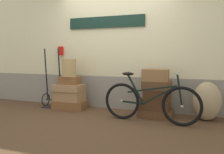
{
  "coord_description": "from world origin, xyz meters",
  "views": [
    {
      "loc": [
        1.7,
        -3.98,
        1.15
      ],
      "look_at": [
        0.11,
        0.25,
        0.74
      ],
      "focal_mm": 37.35,
      "sensor_mm": 36.0,
      "label": 1
    }
  ],
  "objects_px": {
    "suitcase_4": "(156,113)",
    "suitcase_6": "(157,95)",
    "suitcase_7": "(157,85)",
    "burlap_sack": "(207,101)",
    "suitcase_8": "(156,75)",
    "suitcase_2": "(69,88)",
    "luggage_trolley": "(53,94)",
    "bicycle": "(150,102)",
    "suitcase_3": "(69,80)",
    "suitcase_5": "(154,105)",
    "wicker_basket": "(69,68)",
    "suitcase_1": "(69,96)",
    "suitcase_0": "(70,105)"
  },
  "relations": [
    {
      "from": "suitcase_8",
      "to": "suitcase_5",
      "type": "bearing_deg",
      "value": -111.95
    },
    {
      "from": "suitcase_0",
      "to": "suitcase_3",
      "type": "height_order",
      "value": "suitcase_3"
    },
    {
      "from": "suitcase_8",
      "to": "wicker_basket",
      "type": "relative_size",
      "value": 1.26
    },
    {
      "from": "suitcase_6",
      "to": "suitcase_7",
      "type": "height_order",
      "value": "suitcase_7"
    },
    {
      "from": "suitcase_8",
      "to": "luggage_trolley",
      "type": "relative_size",
      "value": 0.36
    },
    {
      "from": "suitcase_5",
      "to": "suitcase_8",
      "type": "relative_size",
      "value": 1.18
    },
    {
      "from": "suitcase_4",
      "to": "suitcase_8",
      "type": "height_order",
      "value": "suitcase_8"
    },
    {
      "from": "suitcase_1",
      "to": "wicker_basket",
      "type": "bearing_deg",
      "value": -51.23
    },
    {
      "from": "suitcase_8",
      "to": "bicycle",
      "type": "relative_size",
      "value": 0.28
    },
    {
      "from": "suitcase_7",
      "to": "bicycle",
      "type": "bearing_deg",
      "value": -98.69
    },
    {
      "from": "suitcase_3",
      "to": "suitcase_6",
      "type": "relative_size",
      "value": 0.86
    },
    {
      "from": "suitcase_2",
      "to": "suitcase_6",
      "type": "height_order",
      "value": "suitcase_2"
    },
    {
      "from": "suitcase_1",
      "to": "suitcase_2",
      "type": "distance_m",
      "value": 0.18
    },
    {
      "from": "wicker_basket",
      "to": "bicycle",
      "type": "bearing_deg",
      "value": -12.04
    },
    {
      "from": "bicycle",
      "to": "suitcase_6",
      "type": "bearing_deg",
      "value": 81.7
    },
    {
      "from": "suitcase_1",
      "to": "suitcase_3",
      "type": "distance_m",
      "value": 0.33
    },
    {
      "from": "suitcase_6",
      "to": "wicker_basket",
      "type": "bearing_deg",
      "value": 175.02
    },
    {
      "from": "suitcase_5",
      "to": "luggage_trolley",
      "type": "height_order",
      "value": "luggage_trolley"
    },
    {
      "from": "luggage_trolley",
      "to": "suitcase_4",
      "type": "bearing_deg",
      "value": -2.54
    },
    {
      "from": "suitcase_2",
      "to": "suitcase_3",
      "type": "height_order",
      "value": "suitcase_3"
    },
    {
      "from": "suitcase_5",
      "to": "bicycle",
      "type": "bearing_deg",
      "value": -89.96
    },
    {
      "from": "suitcase_5",
      "to": "suitcase_6",
      "type": "bearing_deg",
      "value": 34.36
    },
    {
      "from": "luggage_trolley",
      "to": "suitcase_0",
      "type": "bearing_deg",
      "value": -8.19
    },
    {
      "from": "suitcase_4",
      "to": "suitcase_5",
      "type": "bearing_deg",
      "value": -170.14
    },
    {
      "from": "burlap_sack",
      "to": "suitcase_0",
      "type": "bearing_deg",
      "value": -178.53
    },
    {
      "from": "suitcase_0",
      "to": "suitcase_1",
      "type": "xyz_separation_m",
      "value": [
        -0.01,
        -0.01,
        0.2
      ]
    },
    {
      "from": "suitcase_7",
      "to": "burlap_sack",
      "type": "xyz_separation_m",
      "value": [
        0.88,
        0.09,
        -0.25
      ]
    },
    {
      "from": "suitcase_8",
      "to": "suitcase_2",
      "type": "bearing_deg",
      "value": 178.03
    },
    {
      "from": "suitcase_2",
      "to": "suitcase_4",
      "type": "height_order",
      "value": "suitcase_2"
    },
    {
      "from": "suitcase_1",
      "to": "wicker_basket",
      "type": "relative_size",
      "value": 1.61
    },
    {
      "from": "suitcase_5",
      "to": "wicker_basket",
      "type": "distance_m",
      "value": 1.96
    },
    {
      "from": "suitcase_2",
      "to": "burlap_sack",
      "type": "relative_size",
      "value": 0.88
    },
    {
      "from": "suitcase_4",
      "to": "suitcase_5",
      "type": "height_order",
      "value": "suitcase_5"
    },
    {
      "from": "suitcase_4",
      "to": "suitcase_5",
      "type": "distance_m",
      "value": 0.16
    },
    {
      "from": "suitcase_3",
      "to": "suitcase_1",
      "type": "bearing_deg",
      "value": -104.68
    },
    {
      "from": "suitcase_4",
      "to": "suitcase_6",
      "type": "relative_size",
      "value": 1.23
    },
    {
      "from": "suitcase_1",
      "to": "luggage_trolley",
      "type": "height_order",
      "value": "luggage_trolley"
    },
    {
      "from": "suitcase_3",
      "to": "suitcase_5",
      "type": "bearing_deg",
      "value": -4.14
    },
    {
      "from": "suitcase_4",
      "to": "luggage_trolley",
      "type": "height_order",
      "value": "luggage_trolley"
    },
    {
      "from": "suitcase_4",
      "to": "suitcase_8",
      "type": "bearing_deg",
      "value": 138.11
    },
    {
      "from": "suitcase_1",
      "to": "suitcase_4",
      "type": "xyz_separation_m",
      "value": [
        1.89,
        -0.03,
        -0.22
      ]
    },
    {
      "from": "suitcase_3",
      "to": "suitcase_4",
      "type": "distance_m",
      "value": 1.96
    },
    {
      "from": "suitcase_0",
      "to": "suitcase_3",
      "type": "relative_size",
      "value": 1.56
    },
    {
      "from": "suitcase_2",
      "to": "suitcase_8",
      "type": "distance_m",
      "value": 1.88
    },
    {
      "from": "suitcase_4",
      "to": "burlap_sack",
      "type": "relative_size",
      "value": 0.9
    },
    {
      "from": "suitcase_5",
      "to": "burlap_sack",
      "type": "relative_size",
      "value": 0.81
    },
    {
      "from": "suitcase_6",
      "to": "suitcase_8",
      "type": "relative_size",
      "value": 1.07
    },
    {
      "from": "suitcase_2",
      "to": "burlap_sack",
      "type": "bearing_deg",
      "value": 2.55
    },
    {
      "from": "suitcase_7",
      "to": "wicker_basket",
      "type": "relative_size",
      "value": 1.38
    },
    {
      "from": "wicker_basket",
      "to": "suitcase_8",
      "type": "bearing_deg",
      "value": 0.28
    }
  ]
}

